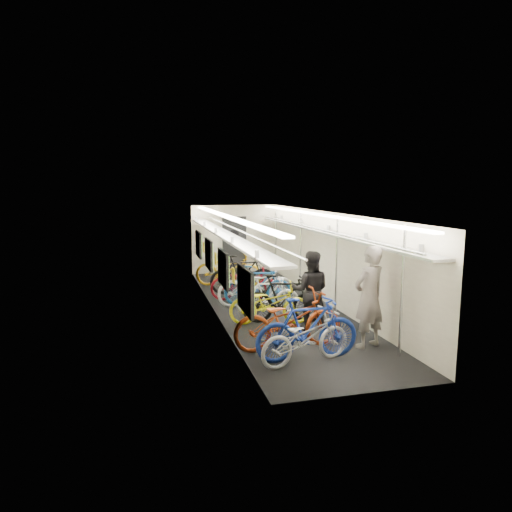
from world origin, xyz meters
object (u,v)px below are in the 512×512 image
passenger_near (369,297)px  backpack (372,279)px  bicycle_0 (306,338)px  bicycle_1 (308,329)px  passenger_mid (310,291)px

passenger_near → backpack: passenger_near is taller
bicycle_0 → passenger_near: size_ratio=0.90×
bicycle_1 → passenger_near: size_ratio=0.98×
backpack → bicycle_1: bearing=-178.9°
bicycle_0 → passenger_mid: 1.98m
bicycle_0 → passenger_near: 1.61m
bicycle_0 → passenger_mid: bearing=-36.3°
passenger_near → passenger_mid: 1.46m
passenger_mid → backpack: (0.83, -1.12, 0.43)m
backpack → passenger_near: bearing=-148.7°
passenger_near → backpack: bearing=-150.1°
passenger_near → backpack: 0.38m
bicycle_0 → passenger_mid: (0.76, 1.78, 0.39)m
bicycle_1 → passenger_near: 1.47m
bicycle_1 → backpack: (1.51, 0.54, 0.71)m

